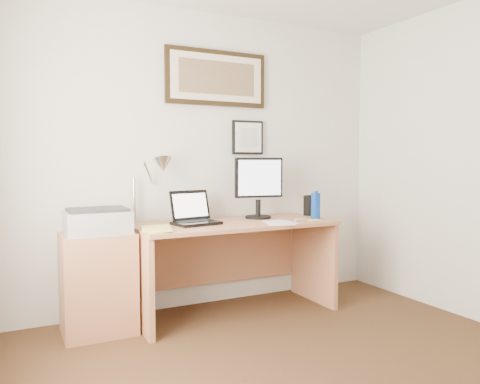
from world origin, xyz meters
TOP-DOWN VIEW (x-y plane):
  - wall_back at (0.00, 2.00)m, footprint 3.50×0.02m
  - side_cabinet at (-0.92, 1.68)m, footprint 0.50×0.40m
  - water_bottle at (0.86, 1.51)m, footprint 0.08×0.08m
  - bottle_cap at (0.86, 1.51)m, footprint 0.04×0.04m
  - speaker at (0.95, 1.73)m, footprint 0.09×0.09m
  - paper_sheet_a at (0.44, 1.42)m, footprint 0.30×0.36m
  - paper_sheet_b at (0.46, 1.43)m, footprint 0.22×0.30m
  - sticky_pad at (0.76, 1.39)m, footprint 0.09×0.09m
  - marker_pen at (0.68, 1.47)m, footprint 0.14×0.06m
  - book at (-0.64, 1.50)m, footprint 0.26×0.32m
  - desk at (0.15, 1.72)m, footprint 1.60×0.70m
  - laptop at (-0.18, 1.68)m, footprint 0.38×0.35m
  - lcd_monitor at (0.44, 1.75)m, footprint 0.42×0.22m
  - printer at (-0.92, 1.66)m, footprint 0.44×0.34m
  - desk_lamp at (-0.41, 1.81)m, footprint 0.29×0.27m
  - picture_large at (0.15, 1.97)m, footprint 0.92×0.04m
  - picture_small at (0.45, 1.97)m, footprint 0.30×0.03m

SIDE VIEW (x-z plane):
  - side_cabinet at x=-0.92m, z-range 0.00..0.73m
  - desk at x=0.15m, z-range 0.14..0.89m
  - paper_sheet_a at x=0.44m, z-range 0.75..0.75m
  - paper_sheet_b at x=0.46m, z-range 0.75..0.75m
  - sticky_pad at x=0.76m, z-range 0.75..0.76m
  - marker_pen at x=0.68m, z-range 0.75..0.77m
  - book at x=-0.64m, z-range 0.75..0.77m
  - laptop at x=-0.18m, z-range 0.68..0.94m
  - printer at x=-0.92m, z-range 0.73..0.91m
  - speaker at x=0.95m, z-range 0.75..0.93m
  - water_bottle at x=0.86m, z-range 0.75..0.97m
  - bottle_cap at x=0.86m, z-range 0.97..0.99m
  - lcd_monitor at x=0.44m, z-range 0.78..1.30m
  - desk_lamp at x=-0.41m, z-range 0.92..1.45m
  - wall_back at x=0.00m, z-range 0.00..2.50m
  - picture_small at x=0.45m, z-range 1.30..1.60m
  - picture_large at x=0.15m, z-range 1.72..2.19m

